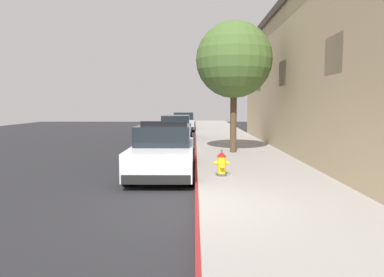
# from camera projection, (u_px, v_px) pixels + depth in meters

# --- Properties ---
(ground_plane) EXTENTS (32.76, 60.00, 0.20)m
(ground_plane) POSITION_uv_depth(u_px,v_px,m) (112.00, 152.00, 17.45)
(ground_plane) COLOR #232326
(sidewalk_pavement) EXTENTS (3.78, 60.00, 0.15)m
(sidewalk_pavement) POSITION_uv_depth(u_px,v_px,m) (236.00, 149.00, 17.38)
(sidewalk_pavement) COLOR gray
(sidewalk_pavement) RESTS_ON ground
(curb_painted_edge) EXTENTS (0.08, 60.00, 0.15)m
(curb_painted_edge) POSITION_uv_depth(u_px,v_px,m) (196.00, 149.00, 17.40)
(curb_painted_edge) COLOR maroon
(curb_painted_edge) RESTS_ON ground
(storefront_building) EXTENTS (6.83, 21.14, 6.89)m
(storefront_building) POSITION_uv_depth(u_px,v_px,m) (357.00, 76.00, 15.82)
(storefront_building) COLOR tan
(storefront_building) RESTS_ON ground
(police_cruiser) EXTENTS (1.94, 4.84, 1.68)m
(police_cruiser) POSITION_uv_depth(u_px,v_px,m) (164.00, 151.00, 11.41)
(police_cruiser) COLOR white
(police_cruiser) RESTS_ON ground
(parked_car_silver_ahead) EXTENTS (1.94, 4.84, 1.56)m
(parked_car_silver_ahead) POSITION_uv_depth(u_px,v_px,m) (176.00, 129.00, 22.10)
(parked_car_silver_ahead) COLOR navy
(parked_car_silver_ahead) RESTS_ON ground
(parked_car_dark_far) EXTENTS (1.94, 4.84, 1.56)m
(parked_car_dark_far) POSITION_uv_depth(u_px,v_px,m) (184.00, 122.00, 31.13)
(parked_car_dark_far) COLOR #B2B5BA
(parked_car_dark_far) RESTS_ON ground
(fire_hydrant) EXTENTS (0.44, 0.40, 0.76)m
(fire_hydrant) POSITION_uv_depth(u_px,v_px,m) (222.00, 164.00, 10.39)
(fire_hydrant) COLOR #4C4C51
(fire_hydrant) RESTS_ON sidewalk_pavement
(street_tree) EXTENTS (3.25, 3.25, 5.58)m
(street_tree) POSITION_uv_depth(u_px,v_px,m) (234.00, 60.00, 15.24)
(street_tree) COLOR brown
(street_tree) RESTS_ON sidewalk_pavement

